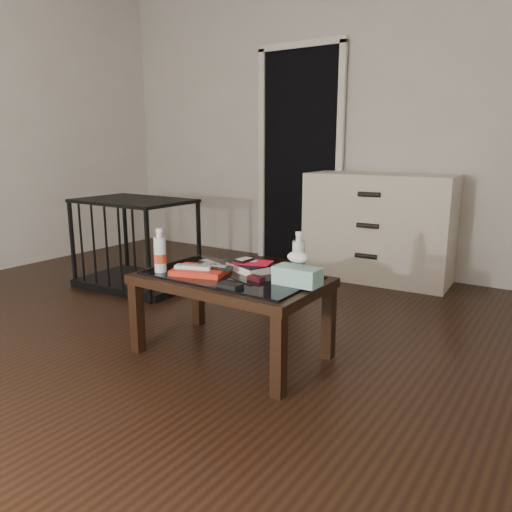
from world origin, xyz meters
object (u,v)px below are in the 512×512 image
at_px(dresser, 379,227).
at_px(water_bottle_right, 299,254).
at_px(coffee_table, 231,286).
at_px(textbook, 252,266).
at_px(water_bottle_left, 160,250).
at_px(pet_crate, 136,258).
at_px(tissue_box, 297,276).

distance_m(dresser, water_bottle_right, 1.82).
relative_size(coffee_table, textbook, 4.00).
height_order(dresser, textbook, dresser).
height_order(textbook, water_bottle_right, water_bottle_right).
xyz_separation_m(coffee_table, water_bottle_left, (-0.35, -0.17, 0.18)).
relative_size(dresser, water_bottle_left, 5.14).
bearing_deg(dresser, pet_crate, -143.17).
distance_m(water_bottle_right, tissue_box, 0.17).
bearing_deg(textbook, pet_crate, -178.16).
relative_size(dresser, water_bottle_right, 5.14).
bearing_deg(textbook, water_bottle_right, 28.05).
xyz_separation_m(dresser, water_bottle_left, (-0.45, -2.13, 0.13)).
bearing_deg(textbook, coffee_table, -89.27).
bearing_deg(coffee_table, tissue_box, 3.17).
bearing_deg(water_bottle_right, pet_crate, 164.08).
distance_m(dresser, tissue_box, 1.97).
height_order(pet_crate, tissue_box, pet_crate).
distance_m(pet_crate, textbook, 1.62).
relative_size(coffee_table, dresser, 0.82).
bearing_deg(coffee_table, pet_crate, 155.37).
relative_size(textbook, water_bottle_right, 1.05).
bearing_deg(pet_crate, textbook, -23.66).
relative_size(dresser, textbook, 4.90).
xyz_separation_m(dresser, water_bottle_right, (0.23, -1.80, 0.13)).
xyz_separation_m(pet_crate, textbook, (1.51, -0.54, 0.25)).
bearing_deg(water_bottle_left, tissue_box, 14.41).
relative_size(textbook, water_bottle_left, 1.05).
height_order(coffee_table, pet_crate, pet_crate).
xyz_separation_m(pet_crate, water_bottle_right, (1.78, -0.51, 0.35)).
relative_size(coffee_table, water_bottle_left, 4.20).
bearing_deg(tissue_box, water_bottle_right, 117.48).
xyz_separation_m(water_bottle_left, water_bottle_right, (0.67, 0.33, 0.00)).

